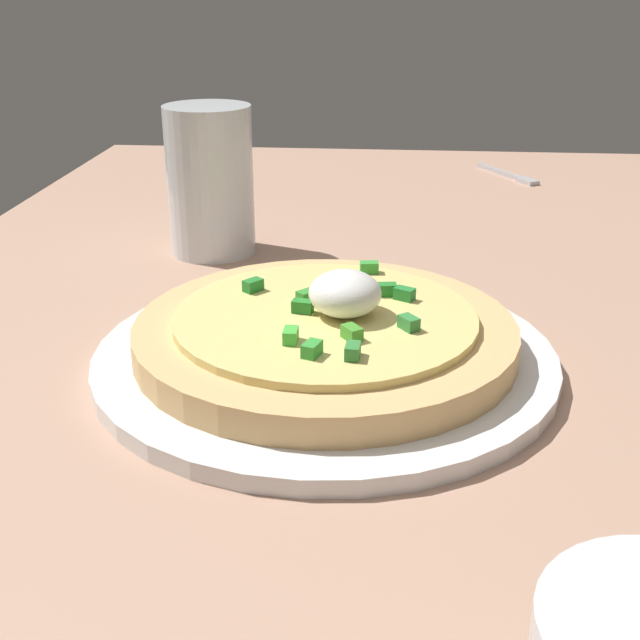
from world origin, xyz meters
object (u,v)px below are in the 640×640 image
Objects in this scene: plate at (320,357)px; pizza at (321,331)px; cup_far at (207,187)px; fork at (508,176)px.

pizza reaches higher than plate.
plate is at bearing 28.23° from cup_far.
pizza is (-0.00, 0.06, 1.80)cm from plate.
plate is at bearing -88.72° from pizza.
fork is at bearing 160.93° from pizza.
cup_far is 1.27× the size of fork.
fork is at bearing 135.69° from cup_far.
plate reaches higher than fork.
fork is (-30.92, 30.18, -5.61)cm from cup_far.
cup_far is 43.57cm from fork.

